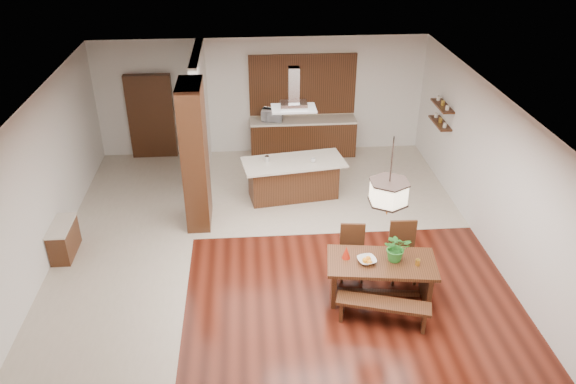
{
  "coord_description": "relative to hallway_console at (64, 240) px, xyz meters",
  "views": [
    {
      "loc": [
        -0.37,
        -8.66,
        6.06
      ],
      "look_at": [
        0.3,
        0.0,
        1.25
      ],
      "focal_mm": 35.0,
      "sensor_mm": 36.0,
      "label": 1
    }
  ],
  "objects": [
    {
      "name": "room_shell",
      "position": [
        3.81,
        -0.2,
        1.75
      ],
      "size": [
        9.0,
        9.04,
        2.92
      ],
      "color": "#351109",
      "rests_on": "ground"
    },
    {
      "name": "tile_hallway",
      "position": [
        1.06,
        -0.2,
        -0.31
      ],
      "size": [
        2.5,
        9.0,
        0.01
      ],
      "primitive_type": "cube",
      "color": "beige",
      "rests_on": "ground"
    },
    {
      "name": "tile_kitchen",
      "position": [
        5.06,
        2.3,
        -0.31
      ],
      "size": [
        5.5,
        4.0,
        0.01
      ],
      "primitive_type": "cube",
      "color": "beige",
      "rests_on": "ground"
    },
    {
      "name": "soffit_band",
      "position": [
        3.81,
        -0.2,
        2.57
      ],
      "size": [
        8.0,
        9.0,
        0.02
      ],
      "primitive_type": "cube",
      "color": "#3E1C0F",
      "rests_on": "room_shell"
    },
    {
      "name": "partition_pier",
      "position": [
        2.41,
        1.0,
        1.14
      ],
      "size": [
        0.45,
        1.0,
        2.9
      ],
      "primitive_type": "cube",
      "color": "black",
      "rests_on": "ground"
    },
    {
      "name": "partition_stub",
      "position": [
        2.41,
        3.1,
        1.14
      ],
      "size": [
        0.18,
        2.4,
        2.9
      ],
      "primitive_type": "cube",
      "color": "silver",
      "rests_on": "ground"
    },
    {
      "name": "hallway_console",
      "position": [
        0.0,
        0.0,
        0.0
      ],
      "size": [
        0.37,
        0.88,
        0.63
      ],
      "primitive_type": "cube",
      "color": "black",
      "rests_on": "ground"
    },
    {
      "name": "hallway_doorway",
      "position": [
        1.11,
        4.2,
        0.74
      ],
      "size": [
        1.1,
        0.2,
        2.1
      ],
      "primitive_type": "cube",
      "color": "black",
      "rests_on": "ground"
    },
    {
      "name": "rear_counter",
      "position": [
        4.81,
        4.0,
        0.16
      ],
      "size": [
        2.6,
        0.62,
        0.95
      ],
      "color": "black",
      "rests_on": "ground"
    },
    {
      "name": "kitchen_window",
      "position": [
        4.81,
        4.26,
        1.44
      ],
      "size": [
        2.6,
        0.08,
        1.5
      ],
      "primitive_type": "cube",
      "color": "#A36F30",
      "rests_on": "room_shell"
    },
    {
      "name": "shelf_lower",
      "position": [
        7.68,
        2.4,
        1.08
      ],
      "size": [
        0.26,
        0.9,
        0.04
      ],
      "primitive_type": "cube",
      "color": "black",
      "rests_on": "room_shell"
    },
    {
      "name": "shelf_upper",
      "position": [
        7.68,
        2.4,
        1.49
      ],
      "size": [
        0.26,
        0.9,
        0.04
      ],
      "primitive_type": "cube",
      "color": "black",
      "rests_on": "room_shell"
    },
    {
      "name": "dining_table",
      "position": [
        5.51,
        -1.67,
        0.22
      ],
      "size": [
        1.84,
        1.1,
        0.72
      ],
      "rotation": [
        0.0,
        0.0,
        -0.14
      ],
      "color": "black",
      "rests_on": "ground"
    },
    {
      "name": "dining_bench",
      "position": [
        5.42,
        -2.29,
        -0.11
      ],
      "size": [
        1.48,
        0.72,
        0.41
      ],
      "primitive_type": null,
      "rotation": [
        0.0,
        0.0,
        -0.29
      ],
      "color": "black",
      "rests_on": "ground"
    },
    {
      "name": "dining_chair_left",
      "position": [
        5.15,
        -1.08,
        0.17
      ],
      "size": [
        0.47,
        0.47,
        0.96
      ],
      "primitive_type": null,
      "rotation": [
        0.0,
        0.0,
        -0.11
      ],
      "color": "black",
      "rests_on": "ground"
    },
    {
      "name": "dining_chair_right",
      "position": [
        6.01,
        -1.2,
        0.21
      ],
      "size": [
        0.48,
        0.48,
        1.05
      ],
      "primitive_type": null,
      "rotation": [
        0.0,
        0.0,
        -0.03
      ],
      "color": "black",
      "rests_on": "ground"
    },
    {
      "name": "pendant_lantern",
      "position": [
        5.51,
        -1.67,
        1.93
      ],
      "size": [
        0.64,
        0.64,
        1.31
      ],
      "primitive_type": null,
      "color": "beige",
      "rests_on": "room_shell"
    },
    {
      "name": "foliage_plant",
      "position": [
        5.73,
        -1.64,
        0.65
      ],
      "size": [
        0.46,
        0.41,
        0.48
      ],
      "primitive_type": "imported",
      "rotation": [
        0.0,
        0.0,
        -0.09
      ],
      "color": "#2B7B29",
      "rests_on": "dining_table"
    },
    {
      "name": "fruit_bowl",
      "position": [
        5.26,
        -1.67,
        0.45
      ],
      "size": [
        0.34,
        0.34,
        0.07
      ],
      "primitive_type": "imported",
      "rotation": [
        0.0,
        0.0,
        0.19
      ],
      "color": "beige",
      "rests_on": "dining_table"
    },
    {
      "name": "napkin_cone",
      "position": [
        4.95,
        -1.53,
        0.52
      ],
      "size": [
        0.17,
        0.17,
        0.22
      ],
      "primitive_type": "cone",
      "rotation": [
        0.0,
        0.0,
        0.24
      ],
      "color": "#A61C0B",
      "rests_on": "dining_table"
    },
    {
      "name": "gold_ornament",
      "position": [
        6.05,
        -1.81,
        0.46
      ],
      "size": [
        0.08,
        0.08,
        0.11
      ],
      "primitive_type": "cylinder",
      "rotation": [
        0.0,
        0.0,
        -0.09
      ],
      "color": "gold",
      "rests_on": "dining_table"
    },
    {
      "name": "kitchen_island",
      "position": [
        4.38,
        1.83,
        0.14
      ],
      "size": [
        2.26,
        1.24,
        0.89
      ],
      "rotation": [
        0.0,
        0.0,
        0.15
      ],
      "color": "black",
      "rests_on": "ground"
    },
    {
      "name": "range_hood",
      "position": [
        4.38,
        1.83,
        2.15
      ],
      "size": [
        0.9,
        0.55,
        0.87
      ],
      "primitive_type": null,
      "color": "silver",
      "rests_on": "room_shell"
    },
    {
      "name": "island_cup",
      "position": [
        4.79,
        1.7,
        0.62
      ],
      "size": [
        0.13,
        0.13,
        0.09
      ],
      "primitive_type": "imported",
      "rotation": [
        0.0,
        0.0,
        0.12
      ],
      "color": "silver",
      "rests_on": "kitchen_island"
    },
    {
      "name": "microwave",
      "position": [
        4.05,
        3.98,
        0.77
      ],
      "size": [
        0.56,
        0.43,
        0.28
      ],
      "primitive_type": "imported",
      "rotation": [
        0.0,
        0.0,
        -0.18
      ],
      "color": "silver",
      "rests_on": "rear_counter"
    }
  ]
}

